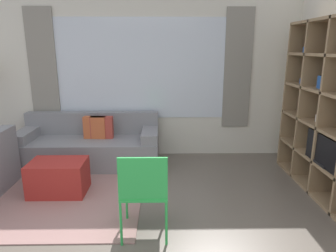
{
  "coord_description": "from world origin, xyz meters",
  "views": [
    {
      "loc": [
        0.35,
        -1.92,
        1.78
      ],
      "look_at": [
        0.41,
        1.65,
        0.85
      ],
      "focal_mm": 32.0,
      "sensor_mm": 36.0,
      "label": 1
    }
  ],
  "objects_px": {
    "ottoman": "(59,178)",
    "folding_chair": "(144,188)",
    "shelving_unit": "(336,112)",
    "couch_main": "(90,146)"
  },
  "relations": [
    {
      "from": "couch_main",
      "to": "ottoman",
      "type": "height_order",
      "value": "couch_main"
    },
    {
      "from": "shelving_unit",
      "to": "folding_chair",
      "type": "height_order",
      "value": "shelving_unit"
    },
    {
      "from": "ottoman",
      "to": "folding_chair",
      "type": "distance_m",
      "value": 1.49
    },
    {
      "from": "shelving_unit",
      "to": "ottoman",
      "type": "distance_m",
      "value": 3.45
    },
    {
      "from": "couch_main",
      "to": "ottoman",
      "type": "relative_size",
      "value": 3.13
    },
    {
      "from": "couch_main",
      "to": "folding_chair",
      "type": "height_order",
      "value": "folding_chair"
    },
    {
      "from": "shelving_unit",
      "to": "couch_main",
      "type": "distance_m",
      "value": 3.44
    },
    {
      "from": "folding_chair",
      "to": "couch_main",
      "type": "bearing_deg",
      "value": -63.55
    },
    {
      "from": "ottoman",
      "to": "couch_main",
      "type": "bearing_deg",
      "value": 80.52
    },
    {
      "from": "folding_chair",
      "to": "ottoman",
      "type": "bearing_deg",
      "value": -39.17
    }
  ]
}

